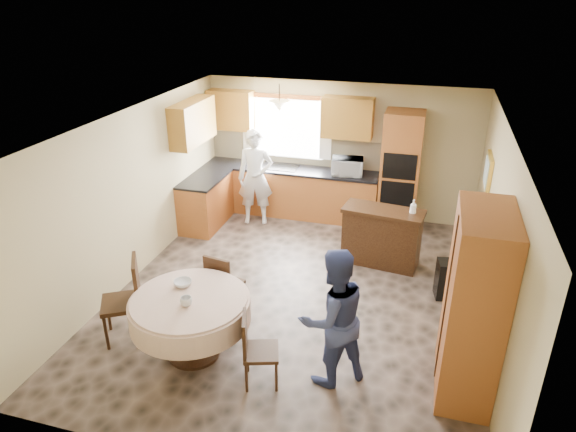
% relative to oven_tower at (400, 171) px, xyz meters
% --- Properties ---
extents(floor, '(5.00, 6.00, 0.01)m').
position_rel_oven_tower_xyz_m(floor, '(-1.15, -2.69, -1.06)').
color(floor, brown).
rests_on(floor, ground).
extents(ceiling, '(5.00, 6.00, 0.01)m').
position_rel_oven_tower_xyz_m(ceiling, '(-1.15, -2.69, 1.44)').
color(ceiling, white).
rests_on(ceiling, wall_back).
extents(wall_back, '(5.00, 0.02, 2.50)m').
position_rel_oven_tower_xyz_m(wall_back, '(-1.15, 0.31, 0.19)').
color(wall_back, tan).
rests_on(wall_back, floor).
extents(wall_front, '(5.00, 0.02, 2.50)m').
position_rel_oven_tower_xyz_m(wall_front, '(-1.15, -5.69, 0.19)').
color(wall_front, tan).
rests_on(wall_front, floor).
extents(wall_left, '(0.02, 6.00, 2.50)m').
position_rel_oven_tower_xyz_m(wall_left, '(-3.65, -2.69, 0.19)').
color(wall_left, tan).
rests_on(wall_left, floor).
extents(wall_right, '(0.02, 6.00, 2.50)m').
position_rel_oven_tower_xyz_m(wall_right, '(1.35, -2.69, 0.19)').
color(wall_right, tan).
rests_on(wall_right, floor).
extents(window, '(1.40, 0.03, 1.10)m').
position_rel_oven_tower_xyz_m(window, '(-2.15, 0.29, 0.54)').
color(window, white).
rests_on(window, wall_back).
extents(curtain_left, '(0.22, 0.02, 1.15)m').
position_rel_oven_tower_xyz_m(curtain_left, '(-2.90, 0.24, 0.59)').
color(curtain_left, white).
rests_on(curtain_left, wall_back).
extents(curtain_right, '(0.22, 0.02, 1.15)m').
position_rel_oven_tower_xyz_m(curtain_right, '(-1.40, 0.24, 0.59)').
color(curtain_right, white).
rests_on(curtain_right, wall_back).
extents(base_cab_back, '(3.30, 0.60, 0.88)m').
position_rel_oven_tower_xyz_m(base_cab_back, '(-2.00, 0.01, -0.62)').
color(base_cab_back, '#BA6D31').
rests_on(base_cab_back, floor).
extents(counter_back, '(3.30, 0.64, 0.04)m').
position_rel_oven_tower_xyz_m(counter_back, '(-2.00, 0.01, -0.16)').
color(counter_back, black).
rests_on(counter_back, base_cab_back).
extents(base_cab_left, '(0.60, 1.20, 0.88)m').
position_rel_oven_tower_xyz_m(base_cab_left, '(-3.35, -0.89, -0.62)').
color(base_cab_left, '#BA6D31').
rests_on(base_cab_left, floor).
extents(counter_left, '(0.64, 1.20, 0.04)m').
position_rel_oven_tower_xyz_m(counter_left, '(-3.35, -0.89, -0.16)').
color(counter_left, black).
rests_on(counter_left, base_cab_left).
extents(backsplash, '(3.30, 0.02, 0.55)m').
position_rel_oven_tower_xyz_m(backsplash, '(-2.00, 0.30, 0.12)').
color(backsplash, beige).
rests_on(backsplash, wall_back).
extents(wall_cab_left, '(0.85, 0.33, 0.72)m').
position_rel_oven_tower_xyz_m(wall_cab_left, '(-3.20, 0.15, 0.85)').
color(wall_cab_left, '#B5812D').
rests_on(wall_cab_left, wall_back).
extents(wall_cab_right, '(0.90, 0.33, 0.72)m').
position_rel_oven_tower_xyz_m(wall_cab_right, '(-1.00, 0.15, 0.85)').
color(wall_cab_right, '#B5812D').
rests_on(wall_cab_right, wall_back).
extents(wall_cab_side, '(0.33, 1.20, 0.72)m').
position_rel_oven_tower_xyz_m(wall_cab_side, '(-3.48, -0.89, 0.85)').
color(wall_cab_side, '#B5812D').
rests_on(wall_cab_side, wall_left).
extents(oven_tower, '(0.66, 0.62, 2.12)m').
position_rel_oven_tower_xyz_m(oven_tower, '(0.00, 0.00, 0.00)').
color(oven_tower, '#BA6D31').
rests_on(oven_tower, floor).
extents(oven_upper, '(0.56, 0.01, 0.45)m').
position_rel_oven_tower_xyz_m(oven_upper, '(0.00, -0.31, 0.19)').
color(oven_upper, black).
rests_on(oven_upper, oven_tower).
extents(oven_lower, '(0.56, 0.01, 0.45)m').
position_rel_oven_tower_xyz_m(oven_lower, '(0.00, -0.31, -0.31)').
color(oven_lower, black).
rests_on(oven_lower, oven_tower).
extents(pendant, '(0.36, 0.36, 0.18)m').
position_rel_oven_tower_xyz_m(pendant, '(-2.15, -0.19, 1.06)').
color(pendant, beige).
rests_on(pendant, ceiling).
extents(sideboard, '(1.28, 0.67, 0.87)m').
position_rel_oven_tower_xyz_m(sideboard, '(-0.12, -1.45, -0.62)').
color(sideboard, '#3C2310').
rests_on(sideboard, floor).
extents(space_heater, '(0.45, 0.35, 0.56)m').
position_rel_oven_tower_xyz_m(space_heater, '(0.95, -2.15, -0.78)').
color(space_heater, black).
rests_on(space_heater, floor).
extents(cupboard, '(0.55, 1.10, 2.10)m').
position_rel_oven_tower_xyz_m(cupboard, '(1.07, -3.94, -0.01)').
color(cupboard, '#BA6D31').
rests_on(cupboard, floor).
extents(dining_table, '(1.40, 1.40, 0.80)m').
position_rel_oven_tower_xyz_m(dining_table, '(-2.01, -4.28, -0.44)').
color(dining_table, '#3C2310').
rests_on(dining_table, floor).
extents(chair_left, '(0.64, 0.64, 1.09)m').
position_rel_oven_tower_xyz_m(chair_left, '(-2.91, -4.16, -0.46)').
color(chair_left, '#3C2310').
rests_on(chair_left, floor).
extents(chair_back, '(0.46, 0.46, 0.92)m').
position_rel_oven_tower_xyz_m(chair_back, '(-1.97, -3.44, -0.55)').
color(chair_back, '#3C2310').
rests_on(chair_back, floor).
extents(chair_right, '(0.48, 0.48, 0.88)m').
position_rel_oven_tower_xyz_m(chair_right, '(-1.15, -4.51, -0.58)').
color(chair_right, '#3C2310').
rests_on(chair_right, floor).
extents(framed_picture, '(0.06, 0.62, 0.51)m').
position_rel_oven_tower_xyz_m(framed_picture, '(1.32, -1.07, 0.49)').
color(framed_picture, '#E8BF44').
rests_on(framed_picture, wall_right).
extents(microwave, '(0.60, 0.45, 0.31)m').
position_rel_oven_tower_xyz_m(microwave, '(-0.93, -0.04, 0.01)').
color(microwave, silver).
rests_on(microwave, counter_back).
extents(person_sink, '(0.72, 0.57, 1.75)m').
position_rel_oven_tower_xyz_m(person_sink, '(-2.51, -0.52, -0.19)').
color(person_sink, silver).
rests_on(person_sink, floor).
extents(person_dining, '(1.00, 0.98, 1.63)m').
position_rel_oven_tower_xyz_m(person_dining, '(-0.35, -4.22, -0.25)').
color(person_dining, navy).
rests_on(person_dining, floor).
extents(bowl_sideboard, '(0.27, 0.27, 0.05)m').
position_rel_oven_tower_xyz_m(bowl_sideboard, '(-0.51, -1.45, -0.16)').
color(bowl_sideboard, '#B2B2B2').
rests_on(bowl_sideboard, sideboard).
extents(bottle_sideboard, '(0.12, 0.12, 0.27)m').
position_rel_oven_tower_xyz_m(bottle_sideboard, '(0.31, -1.45, -0.05)').
color(bottle_sideboard, silver).
rests_on(bottle_sideboard, sideboard).
extents(cup_table, '(0.15, 0.15, 0.11)m').
position_rel_oven_tower_xyz_m(cup_table, '(-1.98, -4.42, -0.21)').
color(cup_table, '#B2B2B2').
rests_on(cup_table, dining_table).
extents(bowl_table, '(0.26, 0.26, 0.07)m').
position_rel_oven_tower_xyz_m(bowl_table, '(-2.20, -4.06, -0.23)').
color(bowl_table, '#B2B2B2').
rests_on(bowl_table, dining_table).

